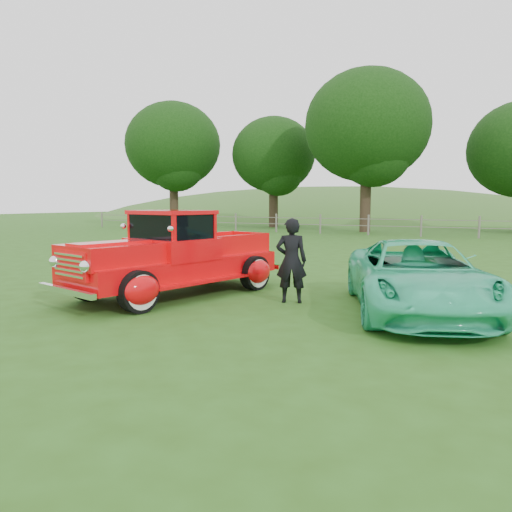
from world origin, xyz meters
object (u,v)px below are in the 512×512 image
at_px(tree_mid_west, 274,155).
at_px(man, 291,261).
at_px(tree_far_west, 173,145).
at_px(red_pickup, 175,258).
at_px(teal_sedan, 417,277).
at_px(tree_near_west, 367,126).

relative_size(tree_mid_west, man, 5.15).
bearing_deg(tree_far_west, tree_mid_west, 14.04).
height_order(red_pickup, man, red_pickup).
xyz_separation_m(tree_far_west, tree_mid_west, (8.00, 2.00, -0.94)).
xyz_separation_m(tree_far_west, teal_sedan, (23.05, -24.33, -5.85)).
height_order(tree_near_west, man, tree_near_west).
xyz_separation_m(tree_mid_west, man, (12.73, -26.48, -4.73)).
distance_m(tree_far_west, man, 32.58).
relative_size(tree_mid_west, teal_sedan, 1.84).
distance_m(tree_near_west, teal_sedan, 25.14).
distance_m(red_pickup, man, 2.50).
relative_size(tree_far_west, tree_near_west, 0.95).
relative_size(tree_far_west, tree_mid_west, 1.17).
relative_size(teal_sedan, man, 2.79).
height_order(tree_near_west, teal_sedan, tree_near_west).
bearing_deg(tree_mid_west, tree_near_west, -20.56).
bearing_deg(man, tree_near_west, -100.30).
bearing_deg(red_pickup, man, 23.49).
distance_m(tree_mid_west, man, 29.76).
relative_size(tree_near_west, red_pickup, 1.98).
bearing_deg(teal_sedan, tree_near_west, 86.39).
height_order(tree_far_west, man, tree_far_west).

